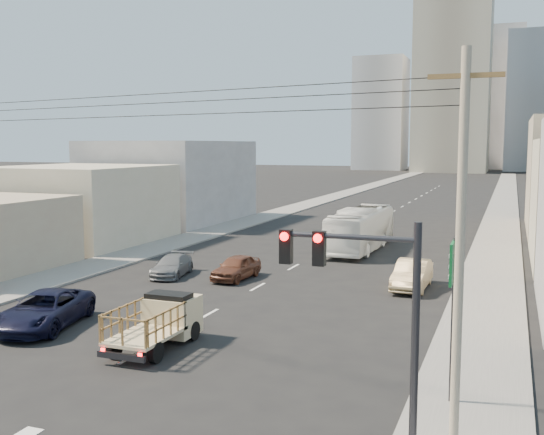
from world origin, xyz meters
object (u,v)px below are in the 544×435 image
Objects in this scene: utility_pole at (460,244)px; sedan_tan at (412,275)px; navy_pickup at (45,310)px; sedan_brown at (236,267)px; city_bus at (361,229)px; sedan_grey at (172,266)px; green_sign at (453,280)px; traffic_signal at (369,305)px; flatbed_pickup at (158,319)px.

sedan_tan is at bearing 101.71° from utility_pole.
navy_pickup reaches higher than sedan_brown.
city_bus is 2.40× the size of sedan_tan.
sedan_tan reaches higher than sedan_grey.
city_bus is at bearing 74.34° from sedan_brown.
sedan_grey is at bearing 141.51° from green_sign.
sedan_brown is (-4.38, -12.50, -0.86)m from city_bus.
navy_pickup is 1.17× the size of sedan_tan.
sedan_tan reaches higher than navy_pickup.
sedan_tan is at bearing 102.37° from green_sign.
green_sign is at bearing -76.74° from sedan_tan.
traffic_signal reaches higher than sedan_brown.
sedan_tan is 0.77× the size of traffic_signal.
navy_pickup is 25.50m from city_bus.
sedan_tan is 15.70m from green_sign.
navy_pickup is at bearing -98.85° from sedan_grey.
sedan_grey is 0.82× the size of green_sign.
sedan_brown is 22.53m from traffic_signal.
flatbed_pickup is at bearing 159.59° from utility_pole.
sedan_tan is 1.13× the size of sedan_grey.
navy_pickup is 12.25m from sedan_brown.
navy_pickup is (-5.81, 0.60, -0.34)m from flatbed_pickup.
green_sign is at bearing 74.45° from traffic_signal.
utility_pole reaches higher than city_bus.
flatbed_pickup is 24.90m from city_bus.
traffic_signal is at bearing -105.55° from green_sign.
city_bus is 32.40m from traffic_signal.
green_sign is at bearing -8.72° from flatbed_pickup.
sedan_brown is (-2.21, 12.30, -0.41)m from flatbed_pickup.
traffic_signal is 5.21m from green_sign.
city_bus is (2.17, 24.80, 0.45)m from flatbed_pickup.
sedan_tan is 0.92× the size of green_sign.
navy_pickup is 17.24m from traffic_signal.
city_bus is at bearing 108.18° from green_sign.
sedan_grey is at bearing 117.33° from flatbed_pickup.
city_bus is 1.85× the size of traffic_signal.
traffic_signal is 1.20× the size of green_sign.
navy_pickup is 0.49× the size of city_bus.
sedan_tan is (7.56, 13.39, -0.33)m from flatbed_pickup.
green_sign is at bearing -48.86° from sedan_grey.
utility_pole is at bearing 55.39° from traffic_signal.
sedan_grey is 0.41× the size of utility_pole.
sedan_brown is at bearing -3.47° from sedan_grey.
traffic_signal is at bearing -124.61° from utility_pole.
green_sign reaches higher than sedan_tan.
traffic_signal is 0.60× the size of utility_pole.
city_bus is at bearing 116.18° from sedan_tan.
sedan_tan is at bearing -63.41° from city_bus.
sedan_grey is (-13.67, -1.56, -0.17)m from sedan_tan.
sedan_brown is (3.61, 11.70, -0.07)m from navy_pickup.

